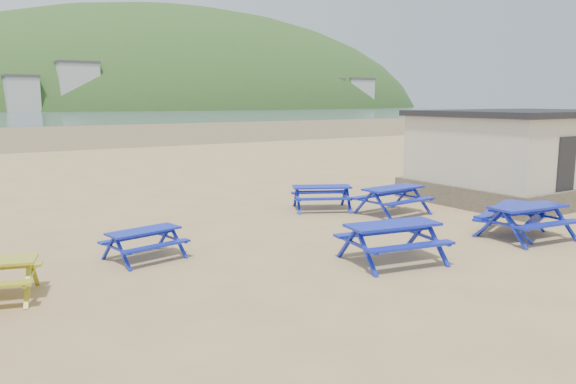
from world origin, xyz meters
TOP-DOWN VIEW (x-y plane):
  - ground at (0.00, 0.00)m, footprint 400.00×400.00m
  - wet_sand at (0.00, 55.00)m, footprint 400.00×400.00m
  - picnic_table_blue_a at (-3.73, 0.60)m, footprint 1.81×1.56m
  - picnic_table_blue_b at (2.97, 3.04)m, footprint 2.34×2.18m
  - picnic_table_blue_c at (4.39, 1.27)m, footprint 2.15×1.79m
  - picnic_table_blue_d at (0.74, -2.57)m, footprint 2.32×1.99m
  - picnic_table_blue_e at (5.13, -2.38)m, footprint 2.30×2.11m
  - picnic_table_blue_f at (5.08, -2.91)m, footprint 2.24×1.89m
  - amenity_block at (10.50, 1.00)m, footprint 7.40×5.40m
  - headland_town at (90.00, 229.68)m, footprint 264.00×144.00m

SIDE VIEW (x-z plane):
  - headland_town at x=90.00m, z-range -63.91..44.09m
  - ground at x=0.00m, z-range 0.00..0.00m
  - wet_sand at x=0.00m, z-range 0.00..0.00m
  - picnic_table_blue_a at x=-3.73m, z-range 0.00..0.67m
  - picnic_table_blue_e at x=5.13m, z-range 0.00..0.78m
  - picnic_table_blue_b at x=2.97m, z-range 0.00..0.78m
  - picnic_table_blue_c at x=4.39m, z-range 0.00..0.85m
  - picnic_table_blue_f at x=5.08m, z-range 0.00..0.86m
  - picnic_table_blue_d at x=0.74m, z-range 0.00..0.86m
  - amenity_block at x=10.50m, z-range -0.01..3.14m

